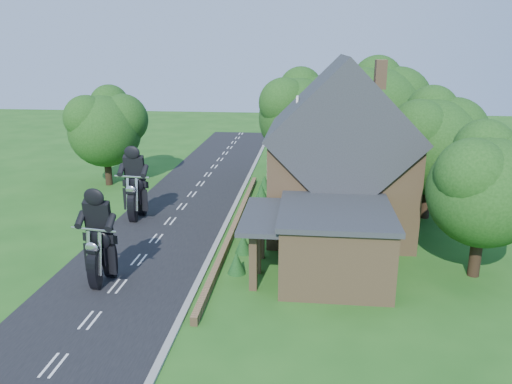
# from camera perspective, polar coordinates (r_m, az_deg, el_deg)

# --- Properties ---
(ground) EXTENTS (120.00, 120.00, 0.00)m
(ground) POSITION_cam_1_polar(r_m,az_deg,el_deg) (26.95, -13.23, -7.57)
(ground) COLOR #1F5317
(ground) RESTS_ON ground
(road) EXTENTS (7.00, 80.00, 0.02)m
(road) POSITION_cam_1_polar(r_m,az_deg,el_deg) (26.94, -13.23, -7.56)
(road) COLOR black
(road) RESTS_ON ground
(kerb) EXTENTS (0.30, 80.00, 0.12)m
(kerb) POSITION_cam_1_polar(r_m,az_deg,el_deg) (25.98, -5.54, -7.98)
(kerb) COLOR gray
(kerb) RESTS_ON ground
(garden_wall) EXTENTS (0.30, 22.00, 0.40)m
(garden_wall) POSITION_cam_1_polar(r_m,az_deg,el_deg) (30.37, -2.46, -3.94)
(garden_wall) COLOR olive
(garden_wall) RESTS_ON ground
(house) EXTENTS (9.54, 8.64, 10.24)m
(house) POSITION_cam_1_polar(r_m,az_deg,el_deg) (29.90, 9.58, 3.79)
(house) COLOR olive
(house) RESTS_ON ground
(annex) EXTENTS (7.05, 5.94, 3.44)m
(annex) POSITION_cam_1_polar(r_m,az_deg,el_deg) (24.12, 8.66, -5.67)
(annex) COLOR olive
(annex) RESTS_ON ground
(tree_annex_side) EXTENTS (5.64, 5.20, 7.48)m
(tree_annex_side) POSITION_cam_1_polar(r_m,az_deg,el_deg) (25.48, 25.41, 1.03)
(tree_annex_side) COLOR black
(tree_annex_side) RESTS_ON ground
(tree_house_right) EXTENTS (6.51, 6.00, 8.40)m
(tree_house_right) POSITION_cam_1_polar(r_m,az_deg,el_deg) (33.23, 20.11, 5.76)
(tree_house_right) COLOR black
(tree_house_right) RESTS_ON ground
(tree_behind_house) EXTENTS (7.81, 7.20, 10.08)m
(tree_behind_house) POSITION_cam_1_polar(r_m,az_deg,el_deg) (39.93, 14.28, 9.40)
(tree_behind_house) COLOR black
(tree_behind_house) RESTS_ON ground
(tree_behind_left) EXTENTS (6.94, 6.40, 9.16)m
(tree_behind_left) POSITION_cam_1_polar(r_m,az_deg,el_deg) (40.59, 5.50, 9.23)
(tree_behind_left) COLOR black
(tree_behind_left) RESTS_ON ground
(tree_far_road) EXTENTS (6.08, 5.60, 7.84)m
(tree_far_road) POSITION_cam_1_polar(r_m,az_deg,el_deg) (40.79, -16.39, 7.41)
(tree_far_road) COLOR black
(tree_far_road) RESTS_ON ground
(shrub_a) EXTENTS (0.90, 0.90, 1.10)m
(shrub_a) POSITION_cam_1_polar(r_m,az_deg,el_deg) (24.61, -2.24, -8.10)
(shrub_a) COLOR #123A15
(shrub_a) RESTS_ON ground
(shrub_b) EXTENTS (0.90, 0.90, 1.10)m
(shrub_b) POSITION_cam_1_polar(r_m,az_deg,el_deg) (26.88, -1.46, -5.90)
(shrub_b) COLOR #123A15
(shrub_b) RESTS_ON ground
(shrub_c) EXTENTS (0.90, 0.90, 1.10)m
(shrub_c) POSITION_cam_1_polar(r_m,az_deg,el_deg) (29.19, -0.81, -4.05)
(shrub_c) COLOR #123A15
(shrub_c) RESTS_ON ground
(shrub_d) EXTENTS (0.90, 0.90, 1.10)m
(shrub_d) POSITION_cam_1_polar(r_m,az_deg,el_deg) (33.89, 0.21, -1.11)
(shrub_d) COLOR #123A15
(shrub_d) RESTS_ON ground
(shrub_e) EXTENTS (0.90, 0.90, 1.10)m
(shrub_e) POSITION_cam_1_polar(r_m,az_deg,el_deg) (36.27, 0.62, 0.07)
(shrub_e) COLOR #123A15
(shrub_e) RESTS_ON ground
(shrub_f) EXTENTS (0.90, 0.90, 1.10)m
(shrub_f) POSITION_cam_1_polar(r_m,az_deg,el_deg) (38.67, 0.98, 1.10)
(shrub_f) COLOR #123A15
(shrub_f) RESTS_ON ground
(motorcycle_lead) EXTENTS (0.60, 1.55, 1.41)m
(motorcycle_lead) POSITION_cam_1_polar(r_m,az_deg,el_deg) (24.57, -17.10, -8.51)
(motorcycle_lead) COLOR black
(motorcycle_lead) RESTS_ON ground
(motorcycle_follow) EXTENTS (0.53, 1.58, 1.44)m
(motorcycle_follow) POSITION_cam_1_polar(r_m,az_deg,el_deg) (32.87, -13.43, -1.83)
(motorcycle_follow) COLOR black
(motorcycle_follow) RESTS_ON ground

